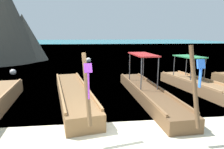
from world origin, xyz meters
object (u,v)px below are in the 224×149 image
(longtail_boat_violet_ribbon, at_px, (73,94))
(longtail_boat_pink_ribbon, at_px, (195,84))
(longtail_boat_blue_ribbon, at_px, (148,92))
(mooring_buoy_far, at_px, (88,60))
(mooring_buoy_near, at_px, (13,72))

(longtail_boat_violet_ribbon, height_order, longtail_boat_pink_ribbon, longtail_boat_violet_ribbon)
(longtail_boat_blue_ribbon, xyz_separation_m, mooring_buoy_far, (-2.74, 12.55, -0.04))
(longtail_boat_violet_ribbon, bearing_deg, mooring_buoy_far, 86.87)
(longtail_boat_violet_ribbon, relative_size, longtail_boat_blue_ribbon, 0.98)
(longtail_boat_blue_ribbon, distance_m, longtail_boat_pink_ribbon, 3.23)
(longtail_boat_violet_ribbon, xyz_separation_m, longtail_boat_pink_ribbon, (6.41, 1.00, 0.03))
(longtail_boat_pink_ribbon, bearing_deg, mooring_buoy_far, 116.81)
(longtail_boat_pink_ribbon, height_order, mooring_buoy_far, longtail_boat_pink_ribbon)
(mooring_buoy_far, bearing_deg, longtail_boat_pink_ribbon, -63.19)
(longtail_boat_blue_ribbon, bearing_deg, mooring_buoy_near, 141.45)
(longtail_boat_blue_ribbon, distance_m, mooring_buoy_far, 12.84)
(longtail_boat_blue_ribbon, bearing_deg, mooring_buoy_far, 102.32)
(longtail_boat_pink_ribbon, bearing_deg, longtail_boat_blue_ribbon, -158.41)
(longtail_boat_violet_ribbon, xyz_separation_m, mooring_buoy_near, (-4.92, 6.46, -0.09))
(longtail_boat_violet_ribbon, height_order, longtail_boat_blue_ribbon, longtail_boat_blue_ribbon)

